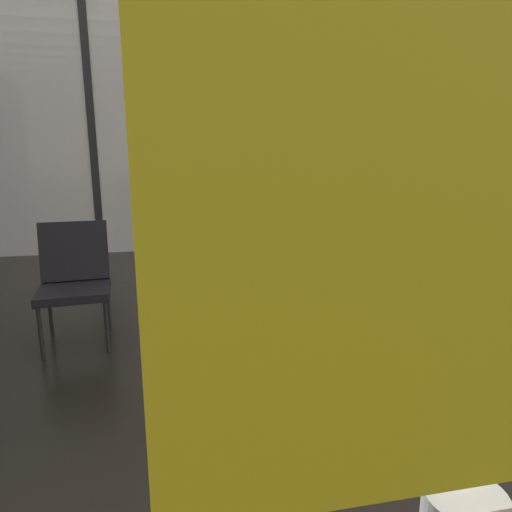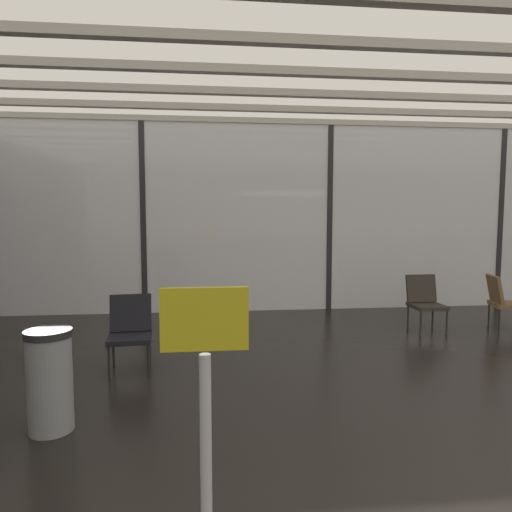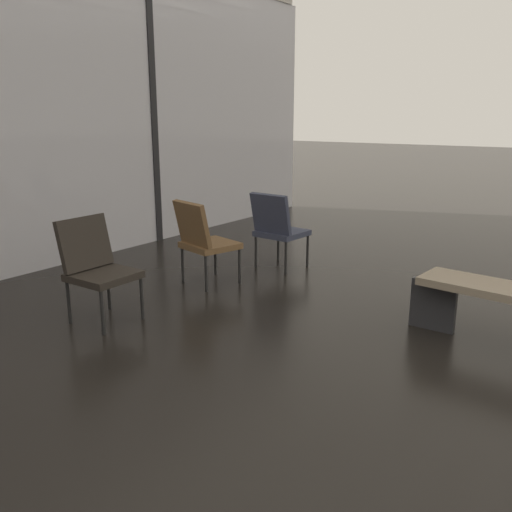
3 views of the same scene
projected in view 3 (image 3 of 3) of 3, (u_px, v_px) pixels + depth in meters
The scene contains 4 objects.
window_mullion_2 at pixel (151, 109), 7.10m from camera, with size 0.10×0.12×3.52m, color black.
lounge_chair_0 at pixel (96, 263), 4.50m from camera, with size 0.49×0.53×0.87m.
lounge_chair_1 at pixel (277, 226), 6.00m from camera, with size 0.56×0.51×0.87m.
lounge_chair_3 at pixel (203, 238), 5.44m from camera, with size 0.63×0.59×0.87m.
Camera 3 is at (-1.68, -0.19, 1.69)m, focal length 37.93 mm.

